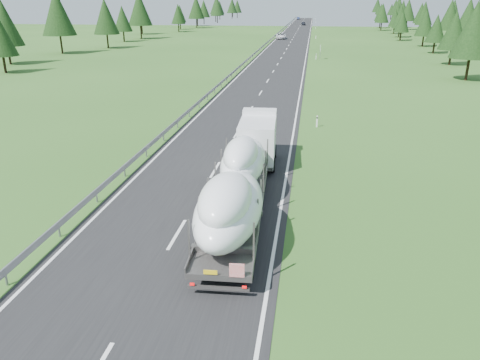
# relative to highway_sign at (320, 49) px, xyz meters

# --- Properties ---
(road_surface) EXTENTS (10.00, 400.00, 0.02)m
(road_surface) POSITION_rel_highway_sign_xyz_m (-7.20, 20.00, -1.80)
(road_surface) COLOR black
(road_surface) RESTS_ON ground
(guardrail) EXTENTS (0.10, 400.00, 0.76)m
(guardrail) POSITION_rel_highway_sign_xyz_m (-12.50, 19.94, -1.21)
(guardrail) COLOR slate
(guardrail) RESTS_ON ground
(marker_posts) EXTENTS (0.13, 350.08, 1.00)m
(marker_posts) POSITION_rel_highway_sign_xyz_m (-0.70, 75.00, -1.27)
(marker_posts) COLOR silver
(marker_posts) RESTS_ON ground
(highway_sign) EXTENTS (0.08, 0.90, 2.60)m
(highway_sign) POSITION_rel_highway_sign_xyz_m (0.00, 0.00, 0.00)
(highway_sign) COLOR slate
(highway_sign) RESTS_ON ground
(tree_line_right) EXTENTS (27.43, 341.68, 12.02)m
(tree_line_right) POSITION_rel_highway_sign_xyz_m (32.84, 41.77, 4.76)
(tree_line_right) COLOR black
(tree_line_right) RESTS_ON ground
(tree_line_left) EXTENTS (15.63, 341.72, 12.64)m
(tree_line_left) POSITION_rel_highway_sign_xyz_m (-49.94, 54.81, 5.33)
(tree_line_left) COLOR black
(tree_line_left) RESTS_ON ground
(boat_truck) EXTENTS (3.10, 17.75, 3.72)m
(boat_truck) POSITION_rel_highway_sign_xyz_m (-4.64, -67.80, 0.22)
(boat_truck) COLOR silver
(boat_truck) RESTS_ON ground
(distant_van) EXTENTS (3.00, 6.05, 1.65)m
(distant_van) POSITION_rel_highway_sign_xyz_m (-10.45, 48.05, -0.98)
(distant_van) COLOR silver
(distant_van) RESTS_ON ground
(distant_car_dark) EXTENTS (2.03, 4.44, 1.48)m
(distant_car_dark) POSITION_rel_highway_sign_xyz_m (-6.02, 128.17, -1.07)
(distant_car_dark) COLOR black
(distant_car_dark) RESTS_ON ground
(distant_car_blue) EXTENTS (1.73, 4.28, 1.38)m
(distant_car_blue) POSITION_rel_highway_sign_xyz_m (-10.45, 192.73, -1.12)
(distant_car_blue) COLOR #192447
(distant_car_blue) RESTS_ON ground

